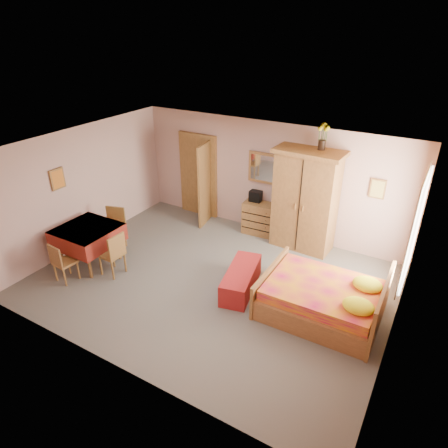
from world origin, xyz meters
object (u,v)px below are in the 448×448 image
Objects in this scene: chest_of_drawers at (261,219)px; bed at (322,290)px; wardrobe at (305,201)px; floor_lamp at (278,202)px; chair_west at (66,234)px; sunflower_vase at (323,136)px; bench at (241,279)px; stereo at (256,196)px; wall_mirror at (267,169)px; dining_table at (90,245)px; chair_south at (65,262)px; chair_north at (113,230)px; chair_east at (111,254)px.

chest_of_drawers is 0.41× the size of bed.
floor_lamp is at bearing 166.31° from wardrobe.
chair_west is at bearing -138.69° from floor_lamp.
sunflower_vase reaches higher than wardrobe.
bed is 1.54× the size of bench.
sunflower_vase is 5.64m from chair_west.
stereo reaches higher than bench.
wardrobe is at bearing -15.75° from wall_mirror.
chair_west is (-3.13, -3.14, -1.05)m from wall_mirror.
chair_south reaches higher than dining_table.
floor_lamp is 4.67m from chair_south.
sunflower_vase is 0.65× the size of chair_south.
floor_lamp is at bearing 128.49° from bed.
chair_north is (0.04, 0.65, 0.06)m from dining_table.
chair_north is 1.04× the size of chair_east.
chair_west is 1.32m from chair_east.
floor_lamp is at bearing 7.71° from stereo.
bed is at bearing -47.61° from wall_mirror.
wardrobe is 2.36× the size of chair_north.
chair_east reaches higher than chest_of_drawers.
floor_lamp is at bearing -13.09° from wall_mirror.
wardrobe is at bearing 115.67° from chair_west.
bed is at bearing -58.63° from wardrobe.
bench is 2.59m from chair_east.
chair_west is (-3.77, -0.77, 0.28)m from bench.
chair_east is at bearing -118.20° from stereo.
sunflower_vase is at bearing 115.56° from chair_west.
chair_north is (-3.49, -2.20, -0.64)m from wardrobe.
floor_lamp is 0.76× the size of wardrobe.
stereo is 0.16× the size of floor_lamp.
bed is (2.32, -2.13, -0.43)m from stereo.
chest_of_drawers is 2.98m from bed.
floor_lamp is (0.54, 0.07, -0.05)m from stereo.
chair_east is at bearing -5.26° from dining_table.
chair_north is (-4.58, -0.19, 0.01)m from bed.
chair_north is 0.94× the size of chair_west.
chair_north is (-2.26, -2.32, -0.43)m from stereo.
wardrobe reaches higher than chest_of_drawers.
floor_lamp is at bearing -156.90° from chair_north.
wardrobe is 2.37m from bed.
chair_south is 0.87× the size of chair_north.
sunflower_vase is 0.53× the size of chair_west.
stereo is (-0.18, -0.15, -0.65)m from wall_mirror.
floor_lamp is 1.87× the size of chair_east.
wardrobe is at bearing 118.28° from bed.
chest_of_drawers is 0.87× the size of chair_north.
wardrobe reaches higher than floor_lamp.
chair_north is (-2.45, -2.47, -1.08)m from wall_mirror.
sunflower_vase reaches higher than dining_table.
bed is (2.14, -2.07, 0.08)m from chest_of_drawers.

